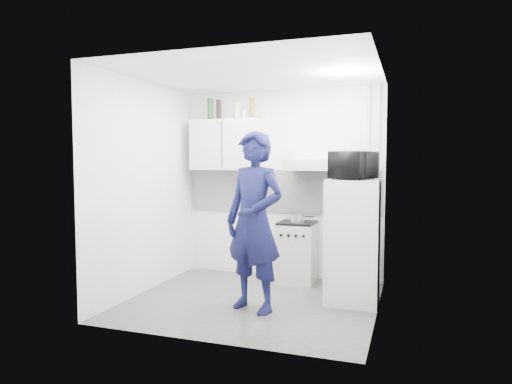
% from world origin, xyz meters
% --- Properties ---
extents(floor, '(2.80, 2.80, 0.00)m').
position_xyz_m(floor, '(0.00, 0.00, 0.00)').
color(floor, '#53524A').
rests_on(floor, ground).
extents(ceiling, '(2.80, 2.80, 0.00)m').
position_xyz_m(ceiling, '(0.00, 0.00, 2.60)').
color(ceiling, white).
rests_on(ceiling, wall_back).
extents(wall_back, '(2.80, 0.00, 2.80)m').
position_xyz_m(wall_back, '(0.00, 1.25, 1.30)').
color(wall_back, white).
rests_on(wall_back, floor).
extents(wall_left, '(0.00, 2.60, 2.60)m').
position_xyz_m(wall_left, '(-1.40, 0.00, 1.30)').
color(wall_left, white).
rests_on(wall_left, floor).
extents(wall_right, '(0.00, 2.60, 2.60)m').
position_xyz_m(wall_right, '(1.40, 0.00, 1.30)').
color(wall_right, white).
rests_on(wall_right, floor).
extents(person, '(0.82, 0.67, 1.95)m').
position_xyz_m(person, '(0.12, -0.27, 0.97)').
color(person, '#101239').
rests_on(person, floor).
extents(stove, '(0.49, 0.49, 0.79)m').
position_xyz_m(stove, '(0.29, 1.00, 0.39)').
color(stove, beige).
rests_on(stove, floor).
extents(fridge, '(0.60, 0.60, 1.41)m').
position_xyz_m(fridge, '(1.10, 0.35, 0.71)').
color(fridge, white).
rests_on(fridge, floor).
extents(stove_top, '(0.47, 0.47, 0.03)m').
position_xyz_m(stove_top, '(0.29, 1.00, 0.80)').
color(stove_top, black).
rests_on(stove_top, stove).
extents(saucepan, '(0.18, 0.18, 0.10)m').
position_xyz_m(saucepan, '(0.31, 0.95, 0.87)').
color(saucepan, silver).
rests_on(saucepan, stove_top).
extents(microwave, '(0.65, 0.52, 0.32)m').
position_xyz_m(microwave, '(1.10, 0.35, 1.57)').
color(microwave, black).
rests_on(microwave, fridge).
extents(bottle_b, '(0.08, 0.08, 0.31)m').
position_xyz_m(bottle_b, '(-1.00, 1.07, 2.35)').
color(bottle_b, '#144C1E').
rests_on(bottle_b, upper_cabinet).
extents(bottle_c, '(0.07, 0.07, 0.28)m').
position_xyz_m(bottle_c, '(-0.87, 1.07, 2.34)').
color(bottle_c, black).
rests_on(bottle_c, upper_cabinet).
extents(canister_a, '(0.09, 0.09, 0.22)m').
position_xyz_m(canister_a, '(-0.59, 1.07, 2.31)').
color(canister_a, '#B2B7BC').
rests_on(canister_a, upper_cabinet).
extents(canister_b, '(0.07, 0.07, 0.14)m').
position_xyz_m(canister_b, '(-0.49, 1.07, 2.27)').
color(canister_b, '#B2B7BC').
rests_on(canister_b, upper_cabinet).
extents(bottle_e, '(0.07, 0.07, 0.28)m').
position_xyz_m(bottle_e, '(-0.38, 1.07, 2.34)').
color(bottle_e, brown).
rests_on(bottle_e, upper_cabinet).
extents(upper_cabinet, '(1.00, 0.35, 0.70)m').
position_xyz_m(upper_cabinet, '(-0.75, 1.07, 1.85)').
color(upper_cabinet, white).
rests_on(upper_cabinet, wall_back).
extents(range_hood, '(0.60, 0.50, 0.14)m').
position_xyz_m(range_hood, '(0.45, 1.00, 1.57)').
color(range_hood, beige).
rests_on(range_hood, wall_back).
extents(backsplash, '(2.74, 0.03, 0.60)m').
position_xyz_m(backsplash, '(0.00, 1.24, 1.20)').
color(backsplash, white).
rests_on(backsplash, wall_back).
extents(pipe_a, '(0.05, 0.05, 2.60)m').
position_xyz_m(pipe_a, '(1.30, 1.17, 1.30)').
color(pipe_a, beige).
rests_on(pipe_a, floor).
extents(pipe_b, '(0.04, 0.04, 2.60)m').
position_xyz_m(pipe_b, '(1.18, 1.17, 1.30)').
color(pipe_b, beige).
rests_on(pipe_b, floor).
extents(ceiling_spot_fixture, '(0.10, 0.10, 0.02)m').
position_xyz_m(ceiling_spot_fixture, '(1.00, 0.20, 2.57)').
color(ceiling_spot_fixture, white).
rests_on(ceiling_spot_fixture, ceiling).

